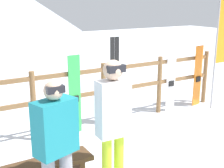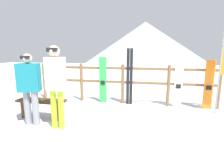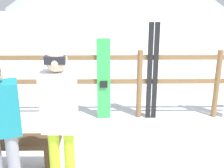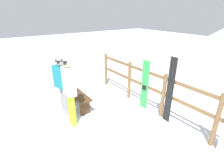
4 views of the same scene
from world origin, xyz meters
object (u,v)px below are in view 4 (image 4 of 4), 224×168
at_px(bench, 78,97).
at_px(person_teal, 62,83).
at_px(person_white, 69,87).
at_px(ski_pair_black, 170,91).
at_px(snowboard_green, 145,85).

bearing_deg(bench, person_teal, -87.00).
distance_m(bench, person_white, 1.14).
relative_size(person_teal, ski_pair_black, 0.92).
relative_size(bench, ski_pair_black, 0.70).
relative_size(person_teal, snowboard_green, 1.09).
height_order(person_white, ski_pair_black, person_white).
bearing_deg(bench, person_white, -34.23).
height_order(person_teal, snowboard_green, person_teal).
height_order(snowboard_green, ski_pair_black, ski_pair_black).
xyz_separation_m(snowboard_green, ski_pair_black, (0.88, 0.00, 0.14)).
bearing_deg(person_white, person_teal, 174.24).
relative_size(person_white, snowboard_green, 1.20).
xyz_separation_m(person_teal, snowboard_green, (1.16, 2.09, -0.19)).
bearing_deg(person_teal, bench, 93.00).
relative_size(person_white, person_teal, 1.10).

